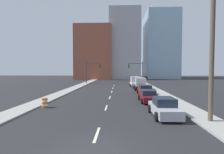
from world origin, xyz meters
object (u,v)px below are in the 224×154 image
(utility_pole_right_near, at_px, (212,46))
(sedan_red, at_px, (145,90))
(traffic_barrel, at_px, (45,103))
(sedan_silver, at_px, (164,108))
(sedan_maroon, at_px, (148,96))
(box_truck_black, at_px, (140,84))
(traffic_signal_left, at_px, (91,70))
(box_truck_white, at_px, (135,82))
(traffic_signal_right, at_px, (138,70))

(utility_pole_right_near, distance_m, sedan_red, 14.66)
(utility_pole_right_near, xyz_separation_m, traffic_barrel, (-13.90, 4.30, -4.97))
(sedan_silver, distance_m, sedan_maroon, 6.42)
(sedan_maroon, distance_m, box_truck_black, 12.13)
(traffic_signal_left, relative_size, box_truck_white, 1.07)
(sedan_red, bearing_deg, sedan_silver, -91.76)
(utility_pole_right_near, relative_size, box_truck_white, 1.97)
(sedan_red, bearing_deg, traffic_signal_left, 119.35)
(traffic_signal_left, bearing_deg, box_truck_black, -49.99)
(sedan_silver, distance_m, box_truck_black, 18.53)
(traffic_signal_right, distance_m, box_truck_white, 7.67)
(utility_pole_right_near, xyz_separation_m, sedan_maroon, (-3.11, 7.92, -4.81))
(traffic_signal_left, relative_size, traffic_barrel, 6.08)
(traffic_signal_right, relative_size, sedan_maroon, 1.31)
(traffic_signal_right, relative_size, box_truck_black, 1.05)
(sedan_maroon, bearing_deg, traffic_signal_right, 85.82)
(traffic_signal_right, height_order, sedan_silver, traffic_signal_right)
(traffic_signal_right, relative_size, utility_pole_right_near, 0.54)
(traffic_signal_left, relative_size, sedan_silver, 1.35)
(box_truck_white, bearing_deg, traffic_signal_right, 76.18)
(traffic_barrel, height_order, box_truck_black, box_truck_black)
(sedan_silver, height_order, sedan_maroon, sedan_silver)
(sedan_maroon, bearing_deg, box_truck_white, 88.91)
(traffic_barrel, bearing_deg, sedan_silver, -14.25)
(sedan_silver, height_order, box_truck_white, box_truck_white)
(sedan_silver, relative_size, sedan_red, 0.91)
(box_truck_black, bearing_deg, box_truck_white, 93.83)
(traffic_barrel, bearing_deg, traffic_signal_right, 67.21)
(sedan_maroon, bearing_deg, box_truck_black, 87.07)
(utility_pole_right_near, relative_size, sedan_maroon, 2.40)
(sedan_maroon, relative_size, box_truck_white, 0.82)
(box_truck_white, bearing_deg, box_truck_black, -89.31)
(traffic_barrel, distance_m, sedan_silver, 11.38)
(sedan_maroon, xyz_separation_m, sedan_red, (0.50, 5.70, 0.03))
(sedan_silver, xyz_separation_m, sedan_maroon, (-0.24, 6.42, -0.06))
(traffic_signal_left, relative_size, box_truck_black, 1.05)
(sedan_red, xyz_separation_m, box_truck_white, (-0.34, 13.21, 0.36))
(traffic_signal_left, distance_m, utility_pole_right_near, 36.75)
(traffic_signal_left, bearing_deg, sedan_red, -60.15)
(traffic_signal_left, distance_m, box_truck_black, 18.24)
(utility_pole_right_near, distance_m, box_truck_black, 20.67)
(utility_pole_right_near, bearing_deg, traffic_signal_left, 112.79)
(box_truck_white, bearing_deg, utility_pole_right_near, -85.81)
(traffic_signal_left, height_order, box_truck_black, traffic_signal_left)
(sedan_silver, bearing_deg, traffic_barrel, 164.44)
(traffic_signal_left, height_order, box_truck_white, traffic_signal_left)
(utility_pole_right_near, bearing_deg, box_truck_white, 96.27)
(traffic_signal_right, xyz_separation_m, utility_pole_right_near, (1.49, -33.85, 1.71))
(traffic_signal_left, distance_m, traffic_signal_right, 12.73)
(sedan_silver, bearing_deg, traffic_signal_left, 108.02)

